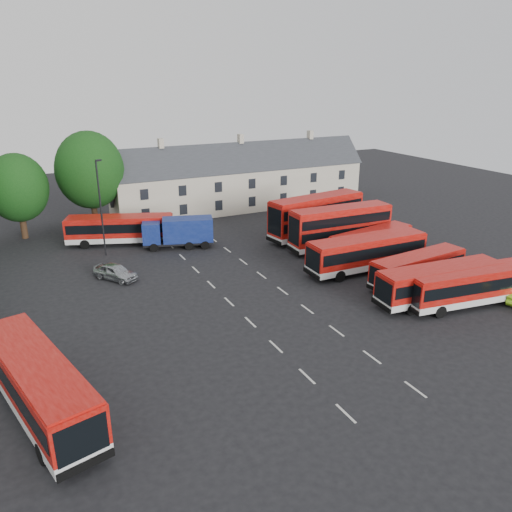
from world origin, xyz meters
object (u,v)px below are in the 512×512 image
(bus_dd_south, at_px, (340,225))
(lamppost, at_px, (101,206))
(silver_car, at_px, (115,272))
(box_truck, at_px, (179,231))
(bus_row_a, at_px, (470,284))
(bus_west, at_px, (38,381))

(bus_dd_south, distance_m, lamppost, 24.58)
(silver_car, relative_size, lamppost, 0.44)
(bus_dd_south, height_order, box_truck, bus_dd_south)
(box_truck, bearing_deg, bus_dd_south, -10.27)
(bus_dd_south, distance_m, silver_car, 23.30)
(bus_dd_south, xyz_separation_m, lamppost, (-22.72, 9.01, 2.61))
(bus_row_a, distance_m, lamppost, 34.74)
(silver_car, bearing_deg, bus_dd_south, -39.71)
(bus_row_a, relative_size, box_truck, 1.45)
(box_truck, bearing_deg, lamppost, -169.94)
(bus_row_a, height_order, bus_dd_south, bus_dd_south)
(bus_row_a, height_order, lamppost, lamppost)
(bus_west, xyz_separation_m, silver_car, (7.53, 17.52, -1.32))
(bus_west, xyz_separation_m, lamppost, (7.96, 24.65, 3.15))
(bus_row_a, bearing_deg, box_truck, 131.28)
(bus_dd_south, distance_m, bus_west, 34.45)
(bus_row_a, xyz_separation_m, silver_car, (-24.17, 18.01, -1.11))
(bus_row_a, relative_size, silver_car, 2.56)
(silver_car, bearing_deg, box_truck, 2.19)
(bus_dd_south, relative_size, silver_car, 2.58)
(box_truck, height_order, silver_car, box_truck)
(lamppost, bearing_deg, bus_dd_south, -21.62)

